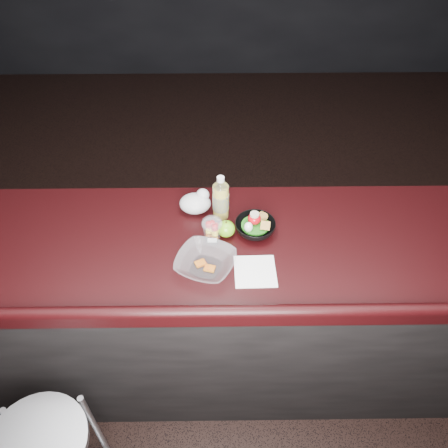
{
  "coord_description": "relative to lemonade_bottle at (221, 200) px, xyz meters",
  "views": [
    {
      "loc": [
        -0.04,
        -0.93,
        2.34
      ],
      "look_at": [
        -0.02,
        0.33,
        1.1
      ],
      "focal_mm": 35.0,
      "sensor_mm": 36.0,
      "label": 1
    }
  ],
  "objects": [
    {
      "name": "lemonade_bottle",
      "position": [
        0.0,
        0.0,
        0.0
      ],
      "size": [
        0.07,
        0.07,
        0.21
      ],
      "color": "yellow",
      "rests_on": "counter"
    },
    {
      "name": "takeout_bowl",
      "position": [
        -0.06,
        -0.29,
        -0.06
      ],
      "size": [
        0.29,
        0.29,
        0.06
      ],
      "rotation": [
        0.0,
        0.0,
        -0.38
      ],
      "color": "silver",
      "rests_on": "counter"
    },
    {
      "name": "plastic_bag",
      "position": [
        -0.11,
        0.04,
        -0.04
      ],
      "size": [
        0.14,
        0.11,
        0.1
      ],
      "color": "silver",
      "rests_on": "counter"
    },
    {
      "name": "room_shell",
      "position": [
        0.04,
        -0.46,
        0.72
      ],
      "size": [
        8.0,
        8.0,
        8.0
      ],
      "color": "black",
      "rests_on": "ground"
    },
    {
      "name": "ground",
      "position": [
        0.04,
        -0.46,
        -1.11
      ],
      "size": [
        8.0,
        8.0,
        0.0
      ],
      "primitive_type": "plane",
      "color": "black",
      "rests_on": "ground"
    },
    {
      "name": "green_apple",
      "position": [
        0.02,
        -0.12,
        -0.05
      ],
      "size": [
        0.08,
        0.08,
        0.08
      ],
      "color": "#378E10",
      "rests_on": "counter"
    },
    {
      "name": "fruit_cup",
      "position": [
        -0.04,
        -0.15,
        -0.03
      ],
      "size": [
        0.09,
        0.09,
        0.12
      ],
      "color": "white",
      "rests_on": "counter"
    },
    {
      "name": "snack_bowl",
      "position": [
        0.14,
        -0.1,
        -0.06
      ],
      "size": [
        0.19,
        0.19,
        0.09
      ],
      "rotation": [
        0.0,
        0.0,
        -0.15
      ],
      "color": "black",
      "rests_on": "counter"
    },
    {
      "name": "paper_napkin",
      "position": [
        0.13,
        -0.32,
        -0.09
      ],
      "size": [
        0.16,
        0.16,
        0.0
      ],
      "primitive_type": "cube",
      "rotation": [
        0.0,
        0.0,
        0.02
      ],
      "color": "white",
      "rests_on": "counter"
    },
    {
      "name": "counter",
      "position": [
        0.04,
        -0.16,
        -0.6
      ],
      "size": [
        4.06,
        0.71,
        1.02
      ],
      "color": "black",
      "rests_on": "ground"
    }
  ]
}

